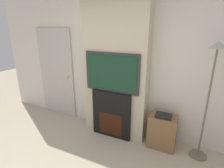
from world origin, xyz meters
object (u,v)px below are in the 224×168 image
at_px(fireplace, 112,114).
at_px(media_stand, 162,131).
at_px(floor_lamp, 211,83).
at_px(television, 112,73).

bearing_deg(fireplace, media_stand, 4.02).
relative_size(floor_lamp, media_stand, 2.86).
relative_size(television, floor_lamp, 0.55).
xyz_separation_m(television, floor_lamp, (1.54, 0.08, 0.00)).
bearing_deg(media_stand, fireplace, -175.98).
height_order(fireplace, television, television).
height_order(fireplace, media_stand, fireplace).
bearing_deg(fireplace, floor_lamp, 2.75).
xyz_separation_m(television, media_stand, (0.94, 0.07, -0.97)).
distance_m(floor_lamp, media_stand, 1.14).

